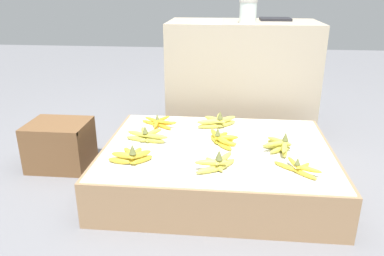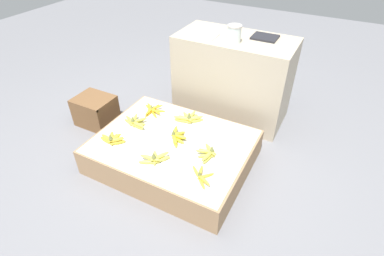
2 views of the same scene
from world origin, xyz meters
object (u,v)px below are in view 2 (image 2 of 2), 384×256
Objects in this scene: banana_bunch_middle_midleft at (177,136)px; banana_bunch_middle_left at (135,122)px; banana_bunch_back_left at (153,110)px; foam_tray_white at (205,36)px; banana_bunch_front_left at (113,139)px; banana_bunch_front_midright at (201,176)px; wooden_crate at (96,111)px; glass_jar at (234,34)px; banana_bunch_middle_midright at (208,153)px; banana_bunch_back_midleft at (189,118)px; banana_bunch_front_midleft at (155,158)px.

banana_bunch_middle_left is at bearing 179.18° from banana_bunch_middle_midleft.
banana_bunch_back_left is 0.84m from foam_tray_white.
banana_bunch_front_left is 1.07× the size of banana_bunch_front_midright.
banana_bunch_back_left is (0.61, 0.14, 0.12)m from wooden_crate.
glass_jar reaches higher than banana_bunch_middle_midleft.
banana_bunch_front_left is 0.53m from banana_bunch_middle_midleft.
foam_tray_white reaches higher than banana_bunch_middle_midright.
banana_bunch_middle_midright is (0.75, -0.07, 0.00)m from banana_bunch_middle_left.
banana_bunch_middle_midright is 1.12m from foam_tray_white.
banana_bunch_back_midleft is at bearing 4.18° from banana_bunch_back_left.
banana_bunch_middle_midright reaches higher than wooden_crate.
banana_bunch_front_midright is (0.39, 0.01, -0.01)m from banana_bunch_front_midleft.
banana_bunch_front_midleft is 0.85× the size of banana_bunch_back_left.
banana_bunch_middle_midright is 1.52× the size of glass_jar.
banana_bunch_front_left is 1.10× the size of foam_tray_white.
wooden_crate is 1.51× the size of banana_bunch_back_left.
foam_tray_white is (-0.28, 0.00, -0.07)m from glass_jar.
banana_bunch_middle_midright reaches higher than banana_bunch_back_left.
banana_bunch_front_midleft reaches higher than banana_bunch_front_midright.
wooden_crate is 0.61m from banana_bunch_middle_left.
banana_bunch_back_left is (-0.78, 0.55, -0.00)m from banana_bunch_front_midright.
banana_bunch_front_left is 1.11× the size of banana_bunch_front_midleft.
glass_jar is at bearing 102.01° from banana_bunch_front_midright.
banana_bunch_middle_left is at bearing 174.62° from banana_bunch_middle_midright.
banana_bunch_front_left is 0.94× the size of banana_bunch_back_left.
foam_tray_white is at bearing 63.16° from banana_bunch_back_left.
banana_bunch_back_left is (0.04, 0.53, -0.01)m from banana_bunch_front_left.
glass_jar is (0.16, 1.09, 0.64)m from banana_bunch_front_midleft.
glass_jar is at bearing 101.51° from banana_bunch_middle_midright.
banana_bunch_back_midleft reaches higher than banana_bunch_middle_left.
banana_bunch_front_left is 0.79m from banana_bunch_middle_midright.
banana_bunch_front_left is 0.89× the size of banana_bunch_middle_left.
foam_tray_white is at bearing 99.73° from banana_bunch_middle_midleft.
banana_bunch_front_midright is 1.28m from glass_jar.
banana_bunch_back_left is (-0.41, 0.25, -0.01)m from banana_bunch_middle_midleft.
banana_bunch_front_left is at bearing -164.18° from banana_bunch_middle_midright.
banana_bunch_back_left is at bearing 144.82° from banana_bunch_front_midright.
banana_bunch_middle_midleft is 1.08× the size of foam_tray_white.
banana_bunch_middle_midleft is (0.01, 0.31, -0.00)m from banana_bunch_front_midleft.
banana_bunch_front_midleft reaches higher than banana_bunch_middle_midleft.
banana_bunch_front_midright is at bearing -38.89° from banana_bunch_middle_midleft.
banana_bunch_front_midleft is 0.31m from banana_bunch_middle_midleft.
banana_bunch_back_midleft is (-0.02, 0.59, 0.00)m from banana_bunch_front_midleft.
banana_bunch_back_midleft is at bearing 91.91° from banana_bunch_front_midleft.
banana_bunch_back_left is at bearing 84.45° from banana_bunch_middle_left.
foam_tray_white is (-0.12, 1.10, 0.57)m from banana_bunch_front_midleft.
banana_bunch_front_midleft is 0.52m from banana_bunch_middle_left.
banana_bunch_back_midleft is at bearing 125.32° from banana_bunch_front_midright.
banana_bunch_back_midleft is at bearing 136.02° from banana_bunch_middle_midright.
banana_bunch_back_midleft is at bearing -78.79° from foam_tray_white.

